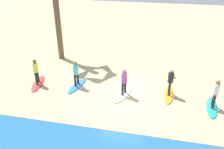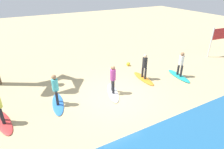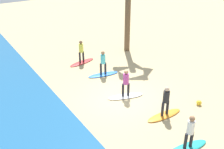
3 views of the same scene
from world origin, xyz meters
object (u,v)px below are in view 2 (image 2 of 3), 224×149
object	(u,v)px
surfboard_white	(113,92)
surfboard_blue	(58,104)
surfer_blue	(55,87)
surfboard_red	(4,122)
beach_ball	(128,64)
surfboard_orange	(143,78)
surfer_white	(113,77)
surfer_teal	(181,62)
surfboard_teal	(179,76)
surfer_orange	(145,65)

from	to	relation	value
surfboard_white	surfboard_blue	distance (m)	3.09
surfer_blue	surfboard_blue	bearing A→B (deg)	-90.00
surfboard_red	beach_ball	xyz separation A→B (m)	(-8.52, -2.74, 0.10)
surfboard_orange	surfboard_white	xyz separation A→B (m)	(2.60, 0.56, 0.00)
surfer_white	surfboard_blue	world-z (taller)	surfer_white
surfer_white	surfboard_red	distance (m)	5.70
surfer_blue	surfer_white	bearing A→B (deg)	172.64
surfboard_orange	surfboard_white	world-z (taller)	same
surfer_white	surfboard_red	xyz separation A→B (m)	(5.61, -0.12, -0.99)
surfer_teal	surfboard_orange	distance (m)	2.65
surfer_blue	surfboard_red	bearing A→B (deg)	6.12
surfboard_white	surfer_blue	xyz separation A→B (m)	(3.07, -0.40, 0.99)
surfboard_teal	surfboard_red	distance (m)	10.54
surfer_teal	surfer_white	bearing A→B (deg)	-3.25
beach_ball	surfer_white	bearing A→B (deg)	44.64
surfer_orange	surfboard_orange	bearing A→B (deg)	180.00
surfer_white	surfboard_white	bearing A→B (deg)	48.81
beach_ball	surfboard_white	bearing A→B (deg)	44.64
surfboard_orange	surfboard_blue	bearing A→B (deg)	-85.83
surfboard_teal	surfer_orange	bearing A→B (deg)	-102.85
surfer_teal	surfboard_orange	bearing A→B (deg)	-20.05
surfer_white	surfer_blue	distance (m)	3.09
surfer_blue	surfboard_orange	bearing A→B (deg)	-178.31
surfboard_white	surfer_blue	size ratio (longest dim) A/B	1.28
surfboard_blue	surfboard_red	bearing A→B (deg)	-73.37
surfer_blue	beach_ball	size ratio (longest dim) A/B	5.77
surfboard_orange	surfer_blue	world-z (taller)	surfer_blue
beach_ball	surfboard_orange	bearing A→B (deg)	82.63
surfboard_teal	surfer_white	distance (m)	5.02
surfboard_blue	surfer_blue	size ratio (longest dim) A/B	1.28
surfboard_teal	surfboard_red	size ratio (longest dim) A/B	1.00
surfer_white	surfer_blue	world-z (taller)	same
surfer_teal	surfboard_red	bearing A→B (deg)	-2.19
surfboard_teal	surfboard_orange	bearing A→B (deg)	-102.85
surfboard_teal	surfer_blue	size ratio (longest dim) A/B	1.28
surfboard_blue	beach_ball	world-z (taller)	beach_ball
surfboard_orange	beach_ball	distance (m)	2.32
surfboard_teal	surfboard_orange	xyz separation A→B (m)	(2.31, -0.84, 0.00)
surfboard_white	surfer_blue	distance (m)	3.25
surfer_teal	surfboard_red	distance (m)	10.58
surfboard_orange	surfboard_red	world-z (taller)	same
surfboard_teal	surfer_teal	xyz separation A→B (m)	(0.00, -0.00, 0.99)
surfboard_white	surfboard_red	world-z (taller)	same
surfer_orange	surfboard_white	world-z (taller)	surfer_orange
surfer_blue	surfboard_red	world-z (taller)	surfer_blue
surfer_white	surfboard_red	world-z (taller)	surfer_white
surfboard_teal	beach_ball	size ratio (longest dim) A/B	7.38
surfboard_teal	surfer_blue	xyz separation A→B (m)	(7.98, -0.68, 0.99)
surfer_orange	surfer_white	xyz separation A→B (m)	(2.60, 0.56, 0.00)
surfboard_orange	surfboard_blue	world-z (taller)	same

